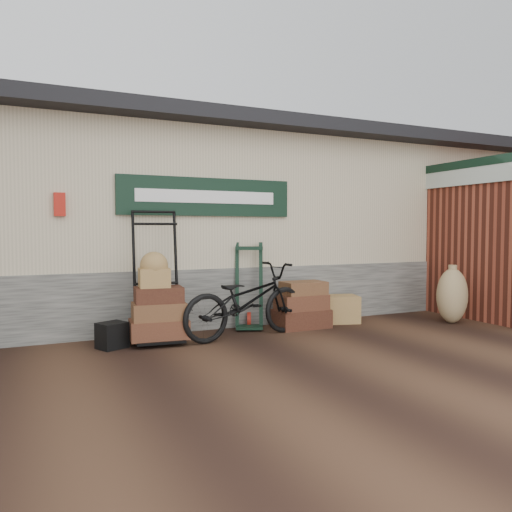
{
  "coord_description": "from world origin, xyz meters",
  "views": [
    {
      "loc": [
        -2.7,
        -5.92,
        1.47
      ],
      "look_at": [
        0.45,
        0.9,
        1.08
      ],
      "focal_mm": 35.0,
      "sensor_mm": 36.0,
      "label": 1
    }
  ],
  "objects": [
    {
      "name": "ground",
      "position": [
        0.0,
        0.0,
        0.0
      ],
      "size": [
        80.0,
        80.0,
        0.0
      ],
      "primitive_type": "plane",
      "color": "black",
      "rests_on": "ground"
    },
    {
      "name": "station_building",
      "position": [
        -0.01,
        2.74,
        1.61
      ],
      "size": [
        14.4,
        4.1,
        3.2
      ],
      "color": "#4C4C47",
      "rests_on": "ground"
    },
    {
      "name": "brick_outbuilding",
      "position": [
        4.7,
        1.19,
        1.3
      ],
      "size": [
        1.71,
        4.51,
        2.62
      ],
      "color": "maroon",
      "rests_on": "ground"
    },
    {
      "name": "porter_trolley",
      "position": [
        -1.15,
        0.57,
        0.89
      ],
      "size": [
        0.95,
        0.75,
        1.77
      ],
      "primitive_type": null,
      "rotation": [
        0.0,
        0.0,
        -0.1
      ],
      "color": "black",
      "rests_on": "ground"
    },
    {
      "name": "green_barrow",
      "position": [
        0.3,
        0.83,
        0.64
      ],
      "size": [
        0.58,
        0.54,
        1.28
      ],
      "primitive_type": null,
      "rotation": [
        0.0,
        0.0,
        -0.4
      ],
      "color": "black",
      "rests_on": "ground"
    },
    {
      "name": "suitcase_stack",
      "position": [
        1.05,
        0.57,
        0.35
      ],
      "size": [
        0.8,
        0.51,
        0.71
      ],
      "primitive_type": null,
      "rotation": [
        0.0,
        0.0,
        -0.01
      ],
      "color": "#3C1B13",
      "rests_on": "ground"
    },
    {
      "name": "wicker_hamper",
      "position": [
        1.77,
        0.7,
        0.21
      ],
      "size": [
        0.75,
        0.6,
        0.43
      ],
      "primitive_type": "cube",
      "rotation": [
        0.0,
        0.0,
        -0.29
      ],
      "color": "olive",
      "rests_on": "ground"
    },
    {
      "name": "black_trunk",
      "position": [
        -1.76,
        0.41,
        0.16
      ],
      "size": [
        0.41,
        0.39,
        0.32
      ],
      "primitive_type": "cube",
      "rotation": [
        0.0,
        0.0,
        0.44
      ],
      "color": "black",
      "rests_on": "ground"
    },
    {
      "name": "bicycle",
      "position": [
        0.01,
        0.27,
        0.56
      ],
      "size": [
        1.0,
        2.03,
        1.13
      ],
      "primitive_type": "imported",
      "rotation": [
        0.0,
        0.0,
        1.74
      ],
      "color": "black",
      "rests_on": "ground"
    },
    {
      "name": "burlap_sack_left",
      "position": [
        3.4,
        -0.11,
        0.43
      ],
      "size": [
        0.65,
        0.59,
        0.87
      ],
      "primitive_type": "ellipsoid",
      "rotation": [
        0.0,
        0.0,
        0.3
      ],
      "color": "#8E6B4C",
      "rests_on": "ground"
    }
  ]
}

